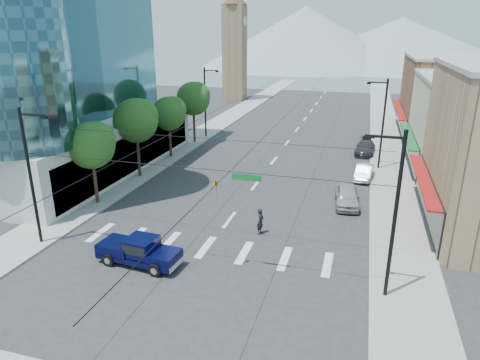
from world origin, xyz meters
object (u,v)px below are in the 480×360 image
(pickup_truck, at_px, (139,250))
(pedestrian, at_px, (260,221))
(parked_car_near, at_px, (347,196))
(parked_car_mid, at_px, (364,172))
(parked_car_far, at_px, (365,148))

(pickup_truck, height_order, pedestrian, pedestrian)
(parked_car_near, distance_m, parked_car_mid, 7.15)
(pickup_truck, xyz_separation_m, parked_car_near, (11.50, 12.86, -0.12))
(pickup_truck, height_order, parked_car_mid, pickup_truck)
(pickup_truck, bearing_deg, parked_car_near, 53.26)
(pickup_truck, distance_m, parked_car_mid, 23.61)
(parked_car_mid, height_order, parked_car_far, parked_car_far)
(pedestrian, relative_size, parked_car_near, 0.40)
(pedestrian, relative_size, parked_car_far, 0.37)
(pedestrian, height_order, parked_car_mid, pedestrian)
(pickup_truck, bearing_deg, pedestrian, 49.82)
(parked_car_mid, bearing_deg, pickup_truck, -116.94)
(pedestrian, bearing_deg, parked_car_mid, -20.54)
(parked_car_mid, bearing_deg, parked_car_far, 95.59)
(parked_car_near, xyz_separation_m, parked_car_far, (1.20, 16.22, -0.06))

